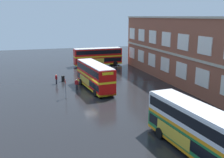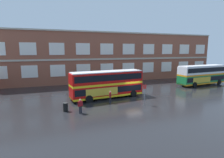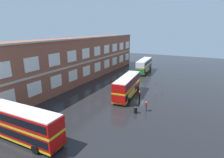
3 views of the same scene
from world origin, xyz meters
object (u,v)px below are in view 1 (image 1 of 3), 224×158
(waiting_passenger, at_px, (77,84))
(second_passenger, at_px, (56,79))
(double_decker_middle, at_px, (95,76))
(station_litter_bin, at_px, (63,79))
(double_decker_near, at_px, (98,56))
(double_decker_far, at_px, (195,128))
(bus_stand_flag, at_px, (66,87))

(waiting_passenger, xyz_separation_m, second_passenger, (-4.54, -2.70, 0.00))
(waiting_passenger, relative_size, second_passenger, 1.00)
(double_decker_middle, xyz_separation_m, station_litter_bin, (-6.56, -4.20, -1.63))
(double_decker_near, relative_size, double_decker_far, 0.99)
(double_decker_far, height_order, station_litter_bin, double_decker_far)
(double_decker_near, bearing_deg, double_decker_middle, -15.45)
(double_decker_middle, distance_m, station_litter_bin, 7.96)
(double_decker_near, distance_m, station_litter_bin, 16.42)
(waiting_passenger, height_order, second_passenger, same)
(second_passenger, height_order, bus_stand_flag, bus_stand_flag)
(double_decker_near, height_order, double_decker_middle, same)
(double_decker_near, distance_m, waiting_passenger, 20.99)
(double_decker_middle, xyz_separation_m, bus_stand_flag, (3.52, -5.01, -0.51))
(double_decker_near, distance_m, second_passenger, 18.38)
(double_decker_middle, bearing_deg, bus_stand_flag, -54.87)
(double_decker_far, bearing_deg, station_litter_bin, -165.04)
(double_decker_near, height_order, station_litter_bin, double_decker_near)
(double_decker_near, height_order, double_decker_far, same)
(bus_stand_flag, distance_m, station_litter_bin, 10.18)
(double_decker_far, bearing_deg, bus_stand_flag, -155.34)
(double_decker_near, xyz_separation_m, double_decker_far, (41.48, -2.10, 0.00))
(second_passenger, xyz_separation_m, station_litter_bin, (-1.54, 1.29, -0.41))
(double_decker_middle, relative_size, bus_stand_flag, 4.15)
(double_decker_near, bearing_deg, second_passenger, -36.66)
(second_passenger, distance_m, station_litter_bin, 2.05)
(waiting_passenger, xyz_separation_m, bus_stand_flag, (4.01, -2.21, 0.70))
(double_decker_middle, height_order, station_litter_bin, double_decker_middle)
(double_decker_middle, relative_size, double_decker_far, 1.00)
(double_decker_near, xyz_separation_m, bus_stand_flag, (23.26, -10.46, -0.51))
(station_litter_bin, bearing_deg, double_decker_far, 14.96)
(second_passenger, bearing_deg, station_litter_bin, 139.92)
(double_decker_near, bearing_deg, bus_stand_flag, -24.22)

